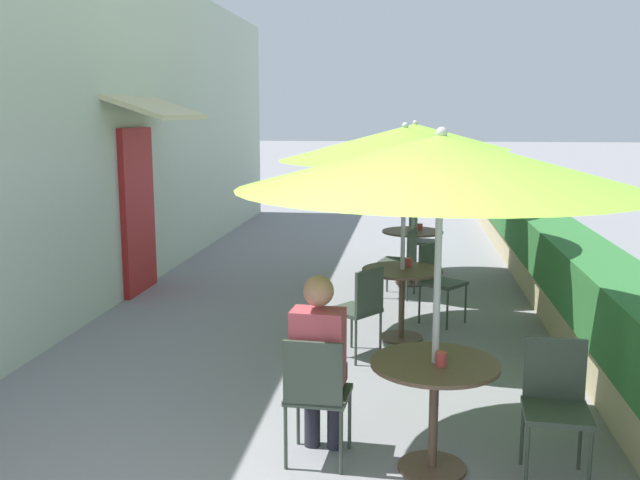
% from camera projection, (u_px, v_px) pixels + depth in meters
% --- Properties ---
extents(cafe_facade_wall, '(0.98, 14.00, 4.20)m').
position_uv_depth(cafe_facade_wall, '(139.00, 128.00, 9.48)').
color(cafe_facade_wall, '#B2C1AD').
rests_on(cafe_facade_wall, ground_plane).
extents(planter_hedge, '(0.60, 13.00, 1.01)m').
position_uv_depth(planter_hedge, '(542.00, 251.00, 9.13)').
color(planter_hedge, tan).
rests_on(planter_hedge, ground_plane).
extents(patio_table_near, '(0.82, 0.82, 0.73)m').
position_uv_depth(patio_table_near, '(434.00, 390.00, 4.51)').
color(patio_table_near, brown).
rests_on(patio_table_near, ground_plane).
extents(patio_umbrella_near, '(2.48, 2.48, 2.19)m').
position_uv_depth(patio_umbrella_near, '(441.00, 162.00, 4.26)').
color(patio_umbrella_near, '#B7B7BC').
rests_on(patio_umbrella_near, ground_plane).
extents(cafe_chair_near_left, '(0.43, 0.43, 0.87)m').
position_uv_depth(cafe_chair_near_left, '(316.00, 389.00, 4.58)').
color(cafe_chair_near_left, '#384238').
rests_on(cafe_chair_near_left, ground_plane).
extents(seated_patron_near_left, '(0.35, 0.42, 1.25)m').
position_uv_depth(seated_patron_near_left, '(320.00, 358.00, 4.66)').
color(seated_patron_near_left, '#23232D').
rests_on(seated_patron_near_left, ground_plane).
extents(cafe_chair_near_right, '(0.43, 0.43, 0.87)m').
position_uv_depth(cafe_chair_near_right, '(556.00, 398.00, 4.45)').
color(cafe_chair_near_right, '#384238').
rests_on(cafe_chair_near_right, ground_plane).
extents(coffee_cup_near, '(0.07, 0.07, 0.09)m').
position_uv_depth(coffee_cup_near, '(441.00, 359.00, 4.40)').
color(coffee_cup_near, '#B73D3D').
rests_on(coffee_cup_near, patio_table_near).
extents(patio_table_mid, '(0.82, 0.82, 0.73)m').
position_uv_depth(patio_table_mid, '(402.00, 287.00, 7.20)').
color(patio_table_mid, brown).
rests_on(patio_table_mid, ground_plane).
extents(patio_umbrella_mid, '(2.48, 2.48, 2.19)m').
position_uv_depth(patio_umbrella_mid, '(405.00, 144.00, 6.95)').
color(patio_umbrella_mid, '#B7B7BC').
rests_on(patio_umbrella_mid, ground_plane).
extents(cafe_chair_mid_left, '(0.56, 0.56, 0.87)m').
position_uv_depth(cafe_chair_mid_left, '(360.00, 305.00, 6.62)').
color(cafe_chair_mid_left, '#384238').
rests_on(cafe_chair_mid_left, ground_plane).
extents(cafe_chair_mid_right, '(0.56, 0.56, 0.87)m').
position_uv_depth(cafe_chair_mid_right, '(437.00, 276.00, 7.80)').
color(cafe_chair_mid_right, '#384238').
rests_on(cafe_chair_mid_right, ground_plane).
extents(coffee_cup_mid, '(0.07, 0.07, 0.09)m').
position_uv_depth(coffee_cup_mid, '(409.00, 263.00, 7.27)').
color(coffee_cup_mid, '#B73D3D').
rests_on(coffee_cup_mid, patio_table_mid).
extents(patio_table_far, '(0.82, 0.82, 0.73)m').
position_uv_depth(patio_table_far, '(412.00, 244.00, 9.58)').
color(patio_table_far, brown).
rests_on(patio_table_far, ground_plane).
extents(patio_umbrella_far, '(2.48, 2.48, 2.19)m').
position_uv_depth(patio_umbrella_far, '(415.00, 136.00, 9.33)').
color(patio_umbrella_far, '#B7B7BC').
rests_on(patio_umbrella_far, ground_plane).
extents(cafe_chair_far_left, '(0.49, 0.49, 0.87)m').
position_uv_depth(cafe_chair_far_left, '(403.00, 257.00, 8.87)').
color(cafe_chair_far_left, '#384238').
rests_on(cafe_chair_far_left, ground_plane).
extents(cafe_chair_far_right, '(0.49, 0.49, 0.87)m').
position_uv_depth(cafe_chair_far_right, '(420.00, 237.00, 10.30)').
color(cafe_chair_far_right, '#384238').
rests_on(cafe_chair_far_right, ground_plane).
extents(coffee_cup_far, '(0.07, 0.07, 0.09)m').
position_uv_depth(coffee_cup_far, '(420.00, 227.00, 9.59)').
color(coffee_cup_far, '#B73D3D').
rests_on(coffee_cup_far, patio_table_far).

